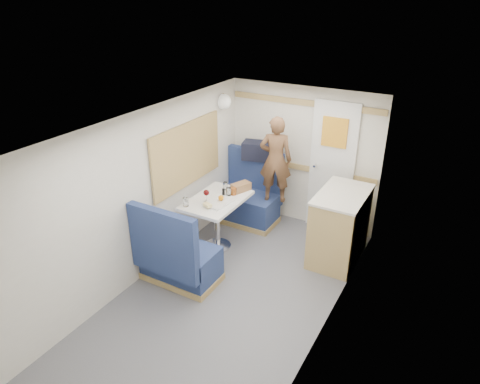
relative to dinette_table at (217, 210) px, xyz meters
The scene contains 27 objects.
floor 1.32m from the dinette_table, 56.98° to the right, with size 4.50×4.50×0.00m, color #515156.
ceiling 1.87m from the dinette_table, 56.98° to the right, with size 4.50×4.50×0.00m, color silver.
wall_back 1.47m from the dinette_table, 62.53° to the left, with size 2.20×0.02×2.00m, color silver.
wall_left 1.18m from the dinette_table, 114.23° to the right, with size 0.02×4.50×2.00m, color silver.
wall_right 2.06m from the dinette_table, 29.74° to the right, with size 0.02×4.50×2.00m, color silver.
oak_trim_low 1.42m from the dinette_table, 62.15° to the left, with size 2.15×0.02×0.08m, color olive.
oak_trim_high 1.85m from the dinette_table, 62.15° to the left, with size 2.15×0.02×0.08m, color olive.
side_window 0.81m from the dinette_table, behind, with size 0.04×1.30×0.72m, color #A6B398.
rear_door 1.69m from the dinette_table, 47.92° to the left, with size 0.62×0.12×1.86m.
dinette_table is the anchor object (origin of this frame).
bench_far 0.90m from the dinette_table, 90.00° to the left, with size 0.90×0.59×1.05m.
bench_near 0.90m from the dinette_table, 90.00° to the right, with size 0.90×0.59×1.05m.
ledge 1.16m from the dinette_table, 90.00° to the left, with size 0.90×0.14×0.04m, color olive.
dome_light 1.51m from the dinette_table, 114.65° to the left, with size 0.20×0.20×0.20m, color white.
galley_counter 1.57m from the dinette_table, 20.54° to the left, with size 0.57×0.92×0.92m.
person 1.06m from the dinette_table, 63.32° to the left, with size 0.44×0.29×1.21m, color brown.
duffel_bag 1.21m from the dinette_table, 86.35° to the left, with size 0.54×0.26×0.26m, color black.
tray 0.20m from the dinette_table, 44.04° to the right, with size 0.27×0.35×0.02m, color white.
orange_fruit 0.23m from the dinette_table, 19.64° to the right, with size 0.07×0.07×0.07m, color #F4520A.
cheese_block 0.32m from the dinette_table, 82.58° to the right, with size 0.11×0.07×0.04m, color #EAE287.
wine_glass 0.31m from the dinette_table, 116.38° to the right, with size 0.08×0.08×0.17m.
tumbler_left 0.47m from the dinette_table, 122.69° to the right, with size 0.07×0.07×0.11m, color white.
tumbler_mid 0.37m from the dinette_table, 99.56° to the left, with size 0.06×0.06×0.10m, color white.
tumbler_right 0.28m from the dinette_table, 67.13° to the left, with size 0.07×0.07×0.11m, color white.
beer_glass 0.32m from the dinette_table, 58.94° to the left, with size 0.07×0.07×0.10m, color brown.
pepper_grinder 0.25m from the dinette_table, 85.08° to the left, with size 0.03×0.03×0.09m, color black.
bread_loaf 0.45m from the dinette_table, 68.32° to the left, with size 0.14×0.26×0.11m, color brown.
Camera 1 is at (2.02, -3.11, 3.16)m, focal length 32.00 mm.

